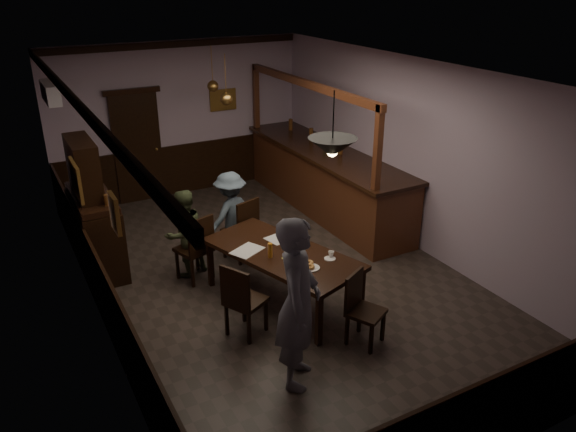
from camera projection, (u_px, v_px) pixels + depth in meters
room at (274, 182)px, 7.76m from camera, size 5.01×8.01×3.01m
dining_table at (282, 256)px, 7.50m from camera, size 1.63×2.40×0.75m
chair_far_left at (197, 246)px, 8.04m from camera, size 0.56×0.56×1.03m
chair_far_right at (243, 227)px, 8.64m from camera, size 0.56×0.56×1.02m
chair_near at (361, 305)px, 6.73m from camera, size 0.54×0.54×0.92m
chair_side at (242, 298)px, 6.80m from camera, size 0.58×0.58×0.99m
person_standing at (298, 303)px, 5.89m from camera, size 0.80×0.86×1.96m
person_seated_left at (184, 233)px, 8.18m from camera, size 0.78×0.69×1.33m
person_seated_right at (231, 214)px, 8.77m from camera, size 1.01×0.79×1.37m
newspaper_left at (247, 251)px, 7.49m from camera, size 0.51×0.45×0.01m
newspaper_right at (281, 238)px, 7.85m from camera, size 0.47×0.38×0.01m
napkin at (289, 259)px, 7.28m from camera, size 0.19×0.19×0.00m
saucer at (330, 259)px, 7.28m from camera, size 0.15×0.15×0.01m
coffee_cup at (331, 254)px, 7.30m from camera, size 0.10×0.10×0.07m
pastry_plate at (311, 268)px, 7.05m from camera, size 0.22×0.22×0.01m
pastry_ring_a at (310, 267)px, 7.02m from camera, size 0.13×0.13×0.04m
pastry_ring_b at (309, 263)px, 7.11m from camera, size 0.13×0.13×0.04m
soda_can at (287, 249)px, 7.42m from camera, size 0.07×0.07×0.12m
beer_glass at (270, 250)px, 7.29m from camera, size 0.06×0.06×0.20m
water_glass at (283, 242)px, 7.55m from camera, size 0.06×0.06×0.15m
pepper_mill at (304, 275)px, 6.77m from camera, size 0.04×0.04×0.14m
sideboard at (94, 218)px, 8.33m from camera, size 0.54×1.52×2.01m
bar_counter at (325, 179)px, 10.43m from camera, size 1.02×4.40×2.46m
door_back at (138, 149)px, 10.72m from camera, size 0.90×0.06×2.10m
ac_unit at (50, 92)px, 8.66m from camera, size 0.20×0.85×0.30m
picture_left_small at (115, 213)px, 5.14m from camera, size 0.04×0.28×0.36m
picture_left_large at (76, 180)px, 7.25m from camera, size 0.04×0.62×0.48m
picture_back at (223, 100)px, 11.21m from camera, size 0.55×0.04×0.42m
pendant_iron at (332, 147)px, 6.32m from camera, size 0.56×0.56×0.75m
pendant_brass_mid at (226, 99)px, 8.95m from camera, size 0.20×0.20×0.81m
pendant_brass_far at (213, 86)px, 9.91m from camera, size 0.20×0.20×0.81m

